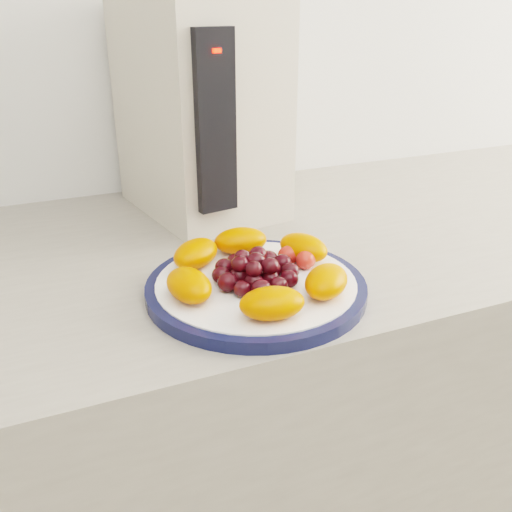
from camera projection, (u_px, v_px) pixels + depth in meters
name	position (u px, v px, depth m)	size (l,w,h in m)	color
counter	(157.00, 495.00, 0.98)	(3.50, 0.60, 0.90)	gray
cabinet_face	(158.00, 508.00, 0.99)	(3.48, 0.58, 0.84)	#886D4F
plate_rim	(256.00, 288.00, 0.69)	(0.27, 0.27, 0.01)	#0F1438
plate_face	(256.00, 287.00, 0.69)	(0.24, 0.24, 0.02)	white
appliance_body	(199.00, 109.00, 0.91)	(0.19, 0.27, 0.33)	beige
appliance_panel	(215.00, 124.00, 0.78)	(0.06, 0.02, 0.25)	black
appliance_led	(217.00, 51.00, 0.73)	(0.01, 0.01, 0.01)	#FF0C05
fruit_plate	(257.00, 267.00, 0.69)	(0.23, 0.23, 0.04)	#E24E00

